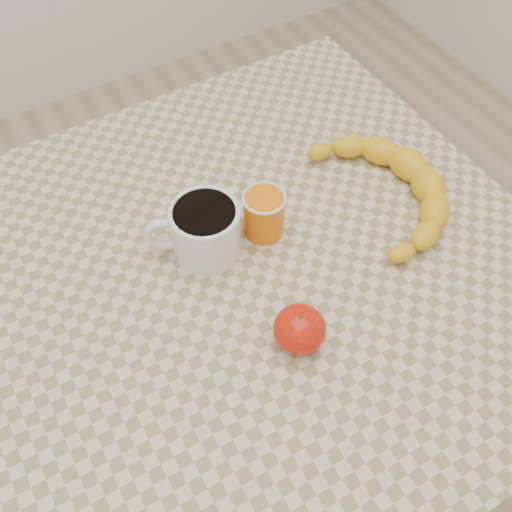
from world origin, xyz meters
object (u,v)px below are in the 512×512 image
apple (299,329)px  banana (387,190)px  orange_juice_glass (264,214)px  coffee_mug (204,229)px  table (256,297)px

apple → banana: bearing=28.8°
orange_juice_glass → coffee_mug: bearing=171.7°
table → orange_juice_glass: size_ratio=11.18×
coffee_mug → apple: coffee_mug is taller
orange_juice_glass → banana: orange_juice_glass is taller
orange_juice_glass → banana: 0.19m
table → banana: banana is taller
banana → table: bearing=-164.9°
orange_juice_glass → apple: (-0.05, -0.18, -0.01)m
coffee_mug → apple: (0.03, -0.19, -0.01)m
coffee_mug → apple: size_ratio=1.93×
table → coffee_mug: bearing=128.1°
table → banana: size_ratio=2.38×
coffee_mug → apple: bearing=-80.3°
banana → coffee_mug: bearing=-177.4°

